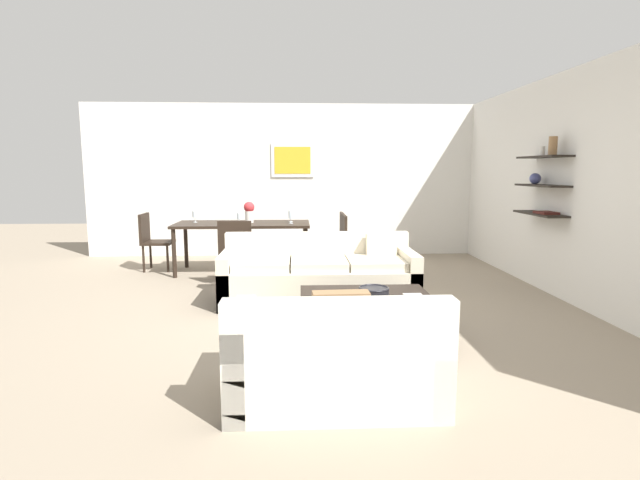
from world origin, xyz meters
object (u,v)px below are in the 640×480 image
(decorative_bowl, at_px, (374,291))
(wine_glass_foot, at_px, (239,217))
(dining_table, at_px, (243,227))
(dining_chair_left_far, at_px, (152,238))
(wine_glass_right_near, at_px, (291,216))
(centerpiece_vase, at_px, (249,211))
(dining_chair_right_far, at_px, (335,237))
(wine_glass_right_far, at_px, (291,214))
(coffee_table, at_px, (366,316))
(dining_chair_foot, at_px, (236,248))
(wine_glass_left_far, at_px, (195,215))
(loveseat_white, at_px, (335,356))
(dining_chair_right_near, at_px, (337,240))
(sofa_beige, at_px, (319,277))

(decorative_bowl, distance_m, wine_glass_foot, 3.02)
(dining_table, bearing_deg, dining_chair_left_far, 172.07)
(wine_glass_right_near, bearing_deg, centerpiece_vase, 167.31)
(dining_chair_right_far, relative_size, wine_glass_right_far, 5.05)
(coffee_table, relative_size, dining_table, 0.61)
(dining_chair_foot, distance_m, centerpiece_vase, 0.98)
(dining_chair_foot, xyz_separation_m, centerpiece_vase, (0.10, 0.88, 0.42))
(decorative_bowl, xyz_separation_m, wine_glass_right_far, (-0.81, 3.04, 0.45))
(wine_glass_right_near, bearing_deg, dining_chair_right_far, 24.04)
(wine_glass_right_near, bearing_deg, wine_glass_right_far, 90.00)
(dining_chair_left_far, bearing_deg, wine_glass_right_near, -8.10)
(wine_glass_left_far, bearing_deg, wine_glass_right_far, 0.00)
(loveseat_white, distance_m, wine_glass_right_far, 4.36)
(dining_chair_foot, xyz_separation_m, wine_glass_foot, (-0.00, 0.47, 0.38))
(decorative_bowl, distance_m, dining_chair_right_far, 3.14)
(dining_chair_right_far, distance_m, centerpiece_vase, 1.39)
(wine_glass_left_far, height_order, centerpiece_vase, centerpiece_vase)
(dining_chair_left_far, distance_m, dining_chair_foot, 1.75)
(dining_chair_left_far, relative_size, wine_glass_right_far, 5.05)
(dining_chair_right_near, distance_m, centerpiece_vase, 1.40)
(coffee_table, relative_size, dining_chair_right_near, 1.38)
(dining_chair_foot, relative_size, wine_glass_left_far, 5.16)
(dining_table, relative_size, dining_chair_left_far, 2.28)
(coffee_table, height_order, dining_chair_right_far, dining_chair_right_far)
(coffee_table, height_order, wine_glass_left_far, wine_glass_left_far)
(coffee_table, bearing_deg, sofa_beige, 106.84)
(wine_glass_right_far, xyz_separation_m, centerpiece_vase, (-0.63, -0.07, 0.05))
(dining_table, relative_size, centerpiece_vase, 6.36)
(sofa_beige, height_order, wine_glass_right_far, wine_glass_right_far)
(loveseat_white, distance_m, coffee_table, 1.29)
(dining_chair_right_far, bearing_deg, wine_glass_right_far, -172.62)
(sofa_beige, distance_m, wine_glass_left_far, 2.63)
(decorative_bowl, bearing_deg, dining_chair_right_near, 92.60)
(dining_chair_right_far, bearing_deg, dining_chair_right_near, -90.00)
(dining_chair_right_near, bearing_deg, dining_chair_left_far, 172.07)
(dining_chair_right_far, xyz_separation_m, centerpiece_vase, (-1.31, -0.16, 0.42))
(sofa_beige, distance_m, decorative_bowl, 1.31)
(coffee_table, xyz_separation_m, dining_chair_right_near, (-0.05, 2.78, 0.31))
(dining_table, height_order, wine_glass_foot, wine_glass_foot)
(sofa_beige, distance_m, loveseat_white, 2.48)
(coffee_table, relative_size, dining_chair_left_far, 1.38)
(loveseat_white, xyz_separation_m, coffee_table, (0.39, 1.22, -0.10))
(sofa_beige, xyz_separation_m, dining_chair_right_near, (0.33, 1.52, 0.21))
(sofa_beige, xyz_separation_m, wine_glass_right_near, (-0.35, 1.61, 0.58))
(sofa_beige, xyz_separation_m, coffee_table, (0.38, -1.26, -0.10))
(loveseat_white, relative_size, wine_glass_right_far, 8.07)
(centerpiece_vase, bearing_deg, dining_chair_left_far, 173.84)
(dining_chair_right_near, height_order, centerpiece_vase, centerpiece_vase)
(loveseat_white, bearing_deg, coffee_table, 72.32)
(dining_table, height_order, wine_glass_left_far, wine_glass_left_far)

